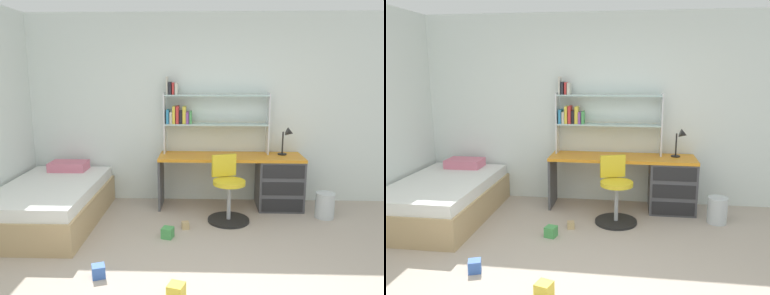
{
  "view_description": "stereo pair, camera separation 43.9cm",
  "coord_description": "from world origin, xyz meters",
  "views": [
    {
      "loc": [
        -0.02,
        -2.67,
        1.84
      ],
      "look_at": [
        -0.17,
        1.64,
        0.97
      ],
      "focal_mm": 35.41,
      "sensor_mm": 36.0,
      "label": 1
    },
    {
      "loc": [
        0.42,
        -2.64,
        1.84
      ],
      "look_at": [
        -0.17,
        1.64,
        0.97
      ],
      "focal_mm": 35.41,
      "sensor_mm": 36.0,
      "label": 2
    }
  ],
  "objects": [
    {
      "name": "desk_lamp",
      "position": [
        1.1,
        2.38,
        0.98
      ],
      "size": [
        0.2,
        0.17,
        0.38
      ],
      "color": "black",
      "rests_on": "desk"
    },
    {
      "name": "swivel_chair",
      "position": [
        0.27,
        1.84,
        0.33
      ],
      "size": [
        0.52,
        0.52,
        0.82
      ],
      "color": "black",
      "rests_on": "ground_plane"
    },
    {
      "name": "toy_block_green_1",
      "position": [
        -0.43,
        1.3,
        0.06
      ],
      "size": [
        0.15,
        0.15,
        0.12
      ],
      "primitive_type": "cube",
      "rotation": [
        0.0,
        0.0,
        1.3
      ],
      "color": "#479E51",
      "rests_on": "ground_plane"
    },
    {
      "name": "room_shell",
      "position": [
        -1.29,
        1.3,
        1.32
      ],
      "size": [
        5.99,
        6.27,
        2.63
      ],
      "color": "silver",
      "rests_on": "ground_plane"
    },
    {
      "name": "toy_block_blue_2",
      "position": [
        -0.98,
        0.45,
        0.06
      ],
      "size": [
        0.15,
        0.15,
        0.12
      ],
      "primitive_type": "cube",
      "rotation": [
        0.0,
        0.0,
        0.35
      ],
      "color": "#3860B7",
      "rests_on": "ground_plane"
    },
    {
      "name": "waste_bin",
      "position": [
        1.52,
        1.97,
        0.16
      ],
      "size": [
        0.24,
        0.24,
        0.33
      ],
      "primitive_type": "cylinder",
      "color": "silver",
      "rests_on": "ground_plane"
    },
    {
      "name": "toy_block_natural_3",
      "position": [
        -0.24,
        1.56,
        0.04
      ],
      "size": [
        0.1,
        0.1,
        0.08
      ],
      "primitive_type": "cube",
      "rotation": [
        0.0,
        0.0,
        0.21
      ],
      "color": "tan",
      "rests_on": "ground_plane"
    },
    {
      "name": "toy_block_yellow_0",
      "position": [
        -0.25,
        0.14,
        0.06
      ],
      "size": [
        0.16,
        0.16,
        0.13
      ],
      "primitive_type": "cube",
      "rotation": [
        0.0,
        0.0,
        2.85
      ],
      "color": "gold",
      "rests_on": "ground_plane"
    },
    {
      "name": "bed_platform",
      "position": [
        -1.91,
        1.71,
        0.25
      ],
      "size": [
        1.14,
        1.84,
        0.61
      ],
      "color": "tan",
      "rests_on": "ground_plane"
    },
    {
      "name": "bookshelf_hutch",
      "position": [
        -0.08,
        2.5,
        1.29
      ],
      "size": [
        1.44,
        0.22,
        1.05
      ],
      "color": "silver",
      "rests_on": "desk"
    },
    {
      "name": "desk",
      "position": [
        0.84,
        2.34,
        0.4
      ],
      "size": [
        1.94,
        0.54,
        0.72
      ],
      "color": "orange",
      "rests_on": "ground_plane"
    }
  ]
}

